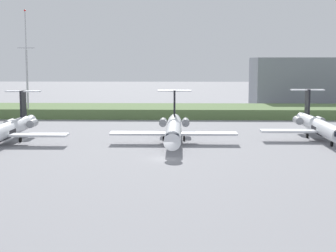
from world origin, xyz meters
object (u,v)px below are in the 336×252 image
at_px(regional_jet_second, 6,130).
at_px(antenna_mast, 27,74).
at_px(regional_jet_fourth, 320,126).
at_px(regional_jet_third, 174,128).

relative_size(regional_jet_second, antenna_mast, 1.12).
distance_m(regional_jet_second, regional_jet_fourth, 58.02).
xyz_separation_m(regional_jet_second, regional_jet_fourth, (57.67, 6.37, 0.00)).
bearing_deg(regional_jet_second, antenna_mast, 101.17).
bearing_deg(antenna_mast, regional_jet_fourth, -27.34).
bearing_deg(regional_jet_fourth, antenna_mast, 152.66).
height_order(regional_jet_third, antenna_mast, antenna_mast).
height_order(regional_jet_third, regional_jet_fourth, same).
xyz_separation_m(regional_jet_second, antenna_mast, (-7.96, 40.31, 8.83)).
distance_m(regional_jet_third, antenna_mast, 54.34).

